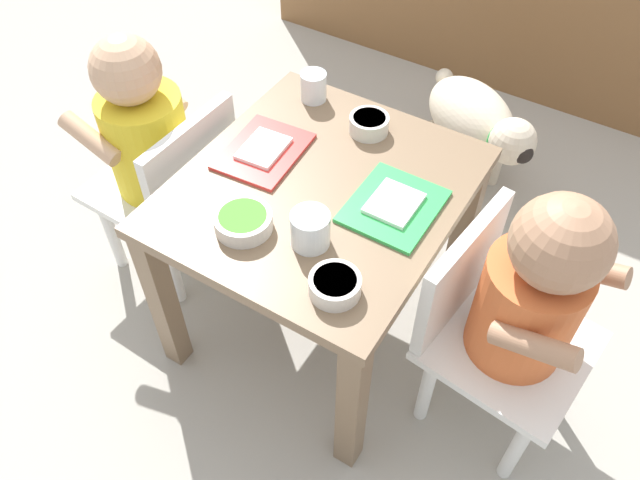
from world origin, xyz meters
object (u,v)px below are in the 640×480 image
food_tray_left (264,151)px  water_cup_right (314,88)px  veggie_bowl_far (243,221)px  food_tray_right (394,205)px  cereal_bowl_left_side (335,285)px  seated_child_right (525,298)px  seated_child_left (150,141)px  cereal_bowl_right_side (371,124)px  water_cup_left (310,231)px  dog (476,121)px  dining_table (320,215)px

food_tray_left → water_cup_right: size_ratio=3.06×
food_tray_left → veggie_bowl_far: veggie_bowl_far is taller
food_tray_right → water_cup_right: size_ratio=2.83×
water_cup_right → cereal_bowl_left_side: size_ratio=0.73×
seated_child_right → seated_child_left: bearing=-178.9°
food_tray_right → water_cup_right: bearing=145.9°
food_tray_left → cereal_bowl_right_side: size_ratio=2.39×
water_cup_left → water_cup_right: 0.41m
water_cup_right → veggie_bowl_far: bearing=-76.0°
seated_child_left → water_cup_left: (0.47, -0.10, 0.08)m
cereal_bowl_right_side → dog: bearing=79.0°
dog → water_cup_right: (-0.25, -0.43, 0.27)m
water_cup_right → cereal_bowl_right_side: (0.16, -0.03, -0.01)m
seated_child_left → food_tray_left: seated_child_left is taller
food_tray_left → veggie_bowl_far: size_ratio=1.86×
dining_table → water_cup_right: bearing=124.6°
water_cup_left → cereal_bowl_right_side: size_ratio=0.85×
cereal_bowl_left_side → seated_child_left: bearing=162.9°
dog → cereal_bowl_right_side: size_ratio=4.77×
dog → food_tray_left: (-0.24, -0.63, 0.25)m
water_cup_left → seated_child_left: bearing=167.7°
water_cup_left → food_tray_right: bearing=60.6°
cereal_bowl_left_side → food_tray_left: bearing=143.3°
seated_child_right → water_cup_left: (-0.36, -0.12, 0.08)m
cereal_bowl_right_side → water_cup_right: bearing=167.8°
seated_child_right → dining_table: bearing=178.9°
seated_child_right → dog: 0.76m
food_tray_left → cereal_bowl_right_side: (0.15, 0.17, 0.01)m
veggie_bowl_far → cereal_bowl_right_side: bearing=79.7°
dog → food_tray_right: bearing=-85.5°
cereal_bowl_right_side → cereal_bowl_left_side: size_ratio=0.94×
dining_table → food_tray_right: 0.17m
seated_child_left → cereal_bowl_right_side: size_ratio=7.78×
dog → water_cup_right: bearing=-120.1°
cereal_bowl_right_side → cereal_bowl_left_side: cereal_bowl_right_side is taller
seated_child_right → veggie_bowl_far: seated_child_right is taller
food_tray_left → veggie_bowl_far: 0.20m
dining_table → seated_child_right: size_ratio=0.90×
dining_table → food_tray_left: (-0.14, 0.02, 0.09)m
seated_child_left → water_cup_left: size_ratio=9.11×
water_cup_left → dog: bearing=87.5°
seated_child_right → cereal_bowl_right_side: size_ratio=7.80×
veggie_bowl_far → cereal_bowl_right_side: (0.06, 0.35, 0.00)m
food_tray_left → water_cup_right: 0.20m
dining_table → cereal_bowl_right_side: bearing=88.6°
seated_child_left → seated_child_right: seated_child_right is taller
seated_child_left → dining_table: bearing=3.4°
dog → seated_child_left: bearing=-127.0°
seated_child_right → veggie_bowl_far: size_ratio=6.07×
water_cup_right → cereal_bowl_right_side: size_ratio=0.78×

